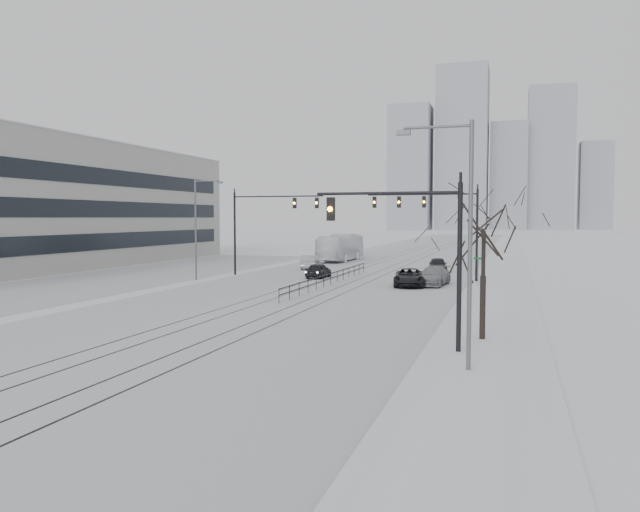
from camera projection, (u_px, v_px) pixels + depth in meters
The scene contains 22 objects.
ground at pixel (106, 367), 23.26m from camera, with size 500.00×500.00×0.00m, color white.
road at pixel (396, 261), 80.45m from camera, with size 22.00×260.00×0.02m, color silver.
sidewalk_east at pixel (505, 262), 76.45m from camera, with size 5.00×260.00×0.16m, color white.
curb at pixel (484, 262), 77.18m from camera, with size 0.10×260.00×0.12m, color gray.
parking_strip at pixel (154, 273), 62.54m from camera, with size 14.00×60.00×0.03m, color silver.
tram_rails at pixel (359, 274), 61.39m from camera, with size 5.30×180.00×0.01m.
office_building at pixel (7, 204), 67.42m from camera, with size 20.20×62.20×14.11m.
skyline at pixel (493, 162), 280.71m from camera, with size 96.00×48.00×72.00m.
traffic_mast_near at pixel (420, 243), 25.50m from camera, with size 6.10×0.37×7.00m.
traffic_mast_ne at pixel (437, 216), 53.85m from camera, with size 9.60×0.37×8.00m.
traffic_mast_nw at pixel (263, 218), 59.75m from camera, with size 9.10×0.37×8.00m.
street_light_east at pixel (462, 228), 22.04m from camera, with size 2.73×0.25×9.00m.
street_light_west at pixel (199, 222), 55.14m from camera, with size 2.73×0.25×9.00m.
bare_tree at pixel (484, 242), 27.65m from camera, with size 4.40×4.40×6.10m.
median_fence at pixel (331, 278), 51.82m from camera, with size 0.06×24.00×1.00m.
street_sign at pixel (478, 267), 50.17m from camera, with size 0.70×0.06×2.40m.
sedan_sb_inner at pixel (318, 271), 57.67m from camera, with size 1.62×4.04×1.37m, color black.
sedan_sb_outer at pixel (310, 262), 67.62m from camera, with size 1.61×4.61×1.52m, color silver.
sedan_nb_front at pixel (409, 278), 50.53m from camera, with size 2.39×5.19×1.44m, color black.
sedan_nb_right at pixel (433, 276), 51.18m from camera, with size 2.13×5.24×1.52m, color gray.
sedan_nb_far at pixel (438, 265), 63.85m from camera, with size 1.76×4.38×1.49m, color black.
box_truck at pixel (341, 248), 80.18m from camera, with size 2.86×12.21×3.40m, color white.
Camera 1 is at (14.44, -19.55, 5.59)m, focal length 35.00 mm.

